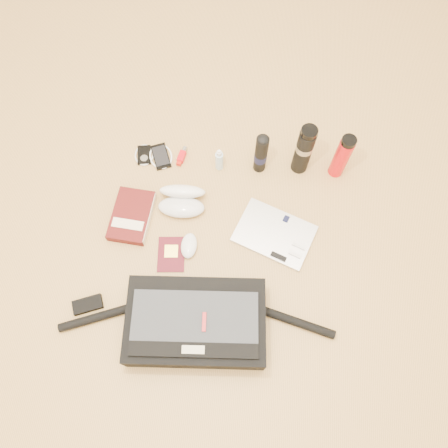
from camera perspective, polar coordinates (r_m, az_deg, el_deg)
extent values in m
plane|color=tan|center=(1.68, -1.33, -4.70)|extent=(4.00, 4.00, 0.00)
cube|color=black|center=(1.56, -3.67, -12.72)|extent=(0.50, 0.33, 0.12)
cube|color=#2D3035|center=(1.50, -3.84, -12.68)|extent=(0.44, 0.24, 0.01)
cube|color=black|center=(1.48, -4.03, -16.09)|extent=(0.43, 0.08, 0.01)
cube|color=beige|center=(1.48, -4.03, -16.08)|extent=(0.08, 0.03, 0.02)
cube|color=#9F1112|center=(1.49, -2.60, -12.69)|extent=(0.02, 0.06, 0.02)
cylinder|color=black|center=(1.67, -15.86, -11.53)|extent=(0.29, 0.14, 0.03)
cylinder|color=black|center=(1.62, 9.17, -12.42)|extent=(0.30, 0.10, 0.03)
cube|color=black|center=(1.70, -17.37, -10.02)|extent=(0.12, 0.09, 0.02)
cube|color=silver|center=(1.72, 6.58, -1.29)|extent=(0.34, 0.29, 0.02)
cube|color=black|center=(1.73, 8.12, 0.67)|extent=(0.03, 0.03, 0.00)
cube|color=silver|center=(1.70, 9.75, -2.81)|extent=(0.05, 0.03, 0.01)
cube|color=white|center=(1.68, 9.25, -3.94)|extent=(0.05, 0.03, 0.01)
cube|color=black|center=(1.67, 7.15, -4.23)|extent=(0.06, 0.04, 0.01)
cube|color=#490E0E|center=(1.76, -11.98, 1.05)|extent=(0.16, 0.23, 0.04)
cube|color=beige|center=(1.74, -9.70, 0.69)|extent=(0.02, 0.21, 0.03)
cube|color=beige|center=(1.73, -12.47, -0.01)|extent=(0.13, 0.05, 0.00)
cube|color=#4C0C15|center=(1.69, -6.91, -3.94)|extent=(0.12, 0.15, 0.01)
cube|color=#EBCC4C|center=(1.69, -6.91, -3.54)|extent=(0.06, 0.06, 0.00)
ellipsoid|color=silver|center=(1.68, -4.60, -2.83)|extent=(0.06, 0.11, 0.03)
ellipsoid|color=silver|center=(1.74, -5.59, 2.21)|extent=(0.19, 0.10, 0.05)
ellipsoid|color=white|center=(1.75, -5.46, 4.27)|extent=(0.19, 0.10, 0.11)
ellipsoid|color=black|center=(1.74, -6.79, 2.34)|extent=(0.05, 0.04, 0.02)
ellipsoid|color=black|center=(1.73, -4.41, 2.22)|extent=(0.05, 0.04, 0.02)
cylinder|color=black|center=(1.73, -5.61, 2.31)|extent=(0.03, 0.01, 0.01)
cube|color=black|center=(1.90, -10.37, 8.85)|extent=(0.07, 0.10, 0.01)
cylinder|color=#979799|center=(1.89, -10.40, 8.46)|extent=(0.04, 0.04, 0.00)
torus|color=silver|center=(1.90, -10.38, 8.87)|extent=(0.09, 0.09, 0.01)
cube|color=black|center=(1.89, -8.25, 8.72)|extent=(0.11, 0.14, 0.01)
cube|color=black|center=(1.88, -8.27, 8.82)|extent=(0.09, 0.11, 0.00)
torus|color=white|center=(1.89, -8.25, 8.74)|extent=(0.13, 0.13, 0.01)
cube|color=red|center=(1.87, -5.56, 8.73)|extent=(0.04, 0.06, 0.02)
cube|color=#B8180C|center=(1.85, -5.89, 7.90)|extent=(0.02, 0.02, 0.02)
cylinder|color=#9F9FA1|center=(1.89, -5.23, 9.59)|extent=(0.02, 0.03, 0.02)
cylinder|color=#B2D6EE|center=(1.81, -0.62, 8.24)|extent=(0.04, 0.04, 0.10)
cylinder|color=silver|center=(1.76, -0.64, 9.20)|extent=(0.03, 0.03, 0.02)
cylinder|color=white|center=(1.75, -0.64, 9.43)|extent=(0.02, 0.02, 0.01)
cylinder|color=black|center=(1.77, 4.84, 9.09)|extent=(0.06, 0.06, 0.21)
cylinder|color=black|center=(1.79, 4.78, 8.70)|extent=(0.07, 0.07, 0.04)
ellipsoid|color=black|center=(1.68, 5.12, 10.97)|extent=(0.06, 0.06, 0.02)
cylinder|color=black|center=(1.78, 10.32, 9.31)|extent=(0.08, 0.08, 0.24)
cylinder|color=#99999B|center=(1.75, 10.48, 9.83)|extent=(0.08, 0.08, 0.03)
cylinder|color=black|center=(1.67, 11.08, 11.71)|extent=(0.07, 0.07, 0.02)
cylinder|color=red|center=(1.81, 15.06, 8.34)|extent=(0.07, 0.07, 0.21)
cylinder|color=black|center=(1.71, 16.01, 10.35)|extent=(0.07, 0.07, 0.02)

